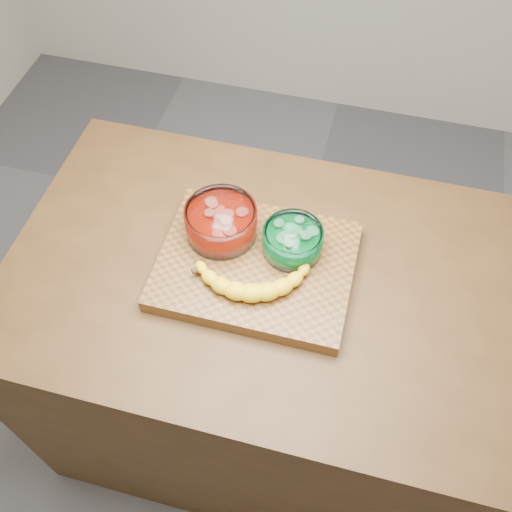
# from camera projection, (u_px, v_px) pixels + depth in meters

# --- Properties ---
(ground) EXTENTS (3.50, 3.50, 0.00)m
(ground) POSITION_uv_depth(u_px,v_px,m) (256.00, 407.00, 2.09)
(ground) COLOR #545458
(ground) RESTS_ON ground
(counter) EXTENTS (1.20, 0.80, 0.90)m
(counter) POSITION_uv_depth(u_px,v_px,m) (256.00, 354.00, 1.72)
(counter) COLOR #462D15
(counter) RESTS_ON ground
(cutting_board) EXTENTS (0.45, 0.35, 0.04)m
(cutting_board) POSITION_uv_depth(u_px,v_px,m) (256.00, 266.00, 1.34)
(cutting_board) COLOR brown
(cutting_board) RESTS_ON counter
(bowl_red) EXTENTS (0.17, 0.17, 0.08)m
(bowl_red) POSITION_uv_depth(u_px,v_px,m) (221.00, 222.00, 1.34)
(bowl_red) COLOR white
(bowl_red) RESTS_ON cutting_board
(bowl_green) EXTENTS (0.14, 0.14, 0.07)m
(bowl_green) POSITION_uv_depth(u_px,v_px,m) (293.00, 241.00, 1.32)
(bowl_green) COLOR white
(bowl_green) RESTS_ON cutting_board
(banana) EXTENTS (0.29, 0.16, 0.04)m
(banana) POSITION_uv_depth(u_px,v_px,m) (250.00, 276.00, 1.28)
(banana) COLOR yellow
(banana) RESTS_ON cutting_board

